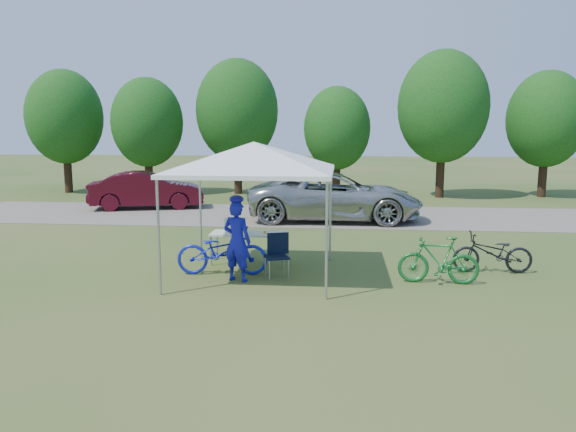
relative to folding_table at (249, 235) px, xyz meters
name	(u,v)px	position (x,y,z in m)	size (l,w,h in m)	color
ground	(255,275)	(0.29, -1.04, -0.65)	(100.00, 100.00, 0.00)	#2D5119
gravel_strip	(291,215)	(0.29, 6.96, -0.64)	(24.00, 5.00, 0.02)	gray
canopy	(254,146)	(0.29, -1.04, 2.00)	(4.53, 4.53, 3.00)	#A5A5AA
treeline	(296,116)	(-0.01, 13.01, 2.88)	(24.89, 4.28, 6.30)	#382314
folding_table	(249,235)	(0.00, 0.00, 0.00)	(1.69, 0.70, 0.70)	white
folding_chair	(277,251)	(0.75, -1.02, -0.14)	(0.57, 0.60, 0.88)	black
cooler	(235,225)	(-0.31, 0.00, 0.21)	(0.45, 0.31, 0.33)	white
ice_cream_cup	(265,232)	(0.36, -0.05, 0.07)	(0.07, 0.07, 0.05)	gold
cyclist	(237,241)	(0.01, -1.46, 0.15)	(0.58, 0.38, 1.59)	#1517AB
bike_blue	(222,251)	(-0.39, -1.01, -0.16)	(0.65, 1.86, 0.98)	#1623C1
bike_green	(438,260)	(3.93, -1.29, -0.19)	(0.44, 1.55, 0.93)	#186F2E
bike_dark	(493,253)	(5.19, -0.35, -0.22)	(0.57, 1.63, 0.86)	black
minivan	(335,196)	(1.83, 6.05, 0.15)	(2.58, 5.60, 1.56)	#B0B1AC
sedan	(147,190)	(-5.22, 8.13, 0.05)	(1.45, 4.16, 1.37)	#460B17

